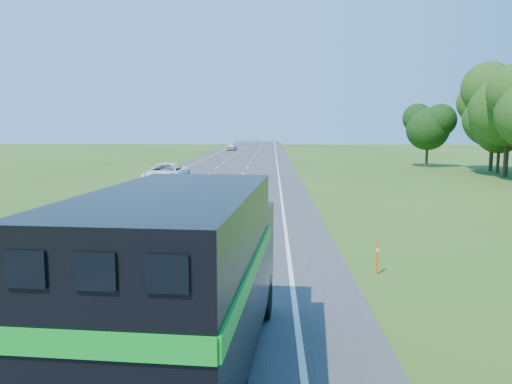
# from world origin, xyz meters

# --- Properties ---
(road) EXTENTS (15.00, 260.00, 0.04)m
(road) POSITION_xyz_m (0.00, 50.00, 0.02)
(road) COLOR #38383A
(road) RESTS_ON ground
(lane_markings) EXTENTS (11.15, 260.00, 0.01)m
(lane_markings) POSITION_xyz_m (0.00, 50.00, 0.04)
(lane_markings) COLOR yellow
(lane_markings) RESTS_ON road
(horse_truck) EXTENTS (3.26, 8.62, 3.74)m
(horse_truck) POSITION_xyz_m (3.29, 13.94, 2.04)
(horse_truck) COLOR black
(horse_truck) RESTS_ON road
(white_suv) EXTENTS (3.27, 6.55, 1.78)m
(white_suv) POSITION_xyz_m (-4.17, 47.05, 0.93)
(white_suv) COLOR white
(white_suv) RESTS_ON road
(far_car) EXTENTS (2.10, 4.66, 1.55)m
(far_car) POSITION_xyz_m (-3.79, 110.14, 0.82)
(far_car) COLOR silver
(far_car) RESTS_ON road
(delineator) EXTENTS (0.09, 0.05, 1.08)m
(delineator) POSITION_xyz_m (8.35, 21.29, 0.58)
(delineator) COLOR #F1560C
(delineator) RESTS_ON ground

